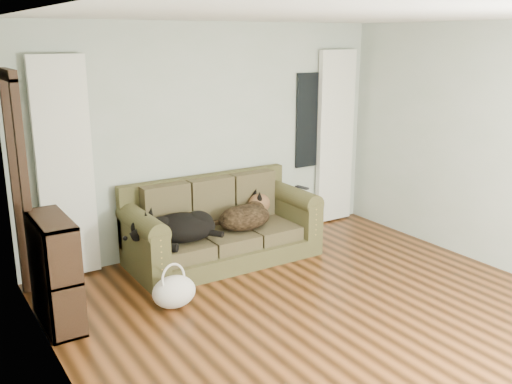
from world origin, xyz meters
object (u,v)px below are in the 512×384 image
dog_black_lab (178,230)px  bookshelf (55,270)px  tote_bag (174,291)px  dog_shepherd (246,216)px  sofa (223,222)px

dog_black_lab → bookshelf: bearing=-141.7°
dog_black_lab → tote_bag: size_ratio=1.74×
dog_shepherd → tote_bag: (-1.22, -0.72, -0.33)m
dog_shepherd → bookshelf: bookshelf is taller
dog_shepherd → dog_black_lab: bearing=-7.7°
sofa → dog_shepherd: size_ratio=3.10×
tote_bag → dog_shepherd: bearing=30.5°
dog_black_lab → sofa: bearing=26.2°
sofa → tote_bag: bearing=-140.9°
sofa → tote_bag: sofa is taller
dog_shepherd → bookshelf: bearing=3.6°
sofa → bookshelf: size_ratio=2.15×
dog_black_lab → dog_shepherd: 0.84m
dog_shepherd → bookshelf: (-2.20, -0.46, 0.01)m
sofa → bookshelf: bookshelf is taller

